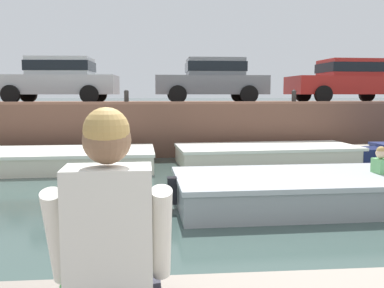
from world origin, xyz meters
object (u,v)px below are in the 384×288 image
car_right_inner_red (349,79)px  car_centre_grey (212,79)px  mooring_bollard_east (294,96)px  person_seated_left (110,245)px  motorboat_passing (350,189)px  boat_moored_west_cream (31,160)px  car_left_inner_silver (58,78)px  mooring_bollard_mid (126,96)px  boat_moored_central_cream (275,155)px

car_right_inner_red → car_centre_grey: bearing=-180.0°
mooring_bollard_east → person_seated_left: size_ratio=0.46×
motorboat_passing → car_centre_grey: bearing=100.3°
boat_moored_west_cream → car_centre_grey: (5.23, 3.77, 2.24)m
boat_moored_west_cream → car_right_inner_red: car_right_inner_red is taller
car_left_inner_silver → person_seated_left: car_left_inner_silver is taller
car_left_inner_silver → motorboat_passing: bearing=-49.5°
car_left_inner_silver → car_centre_grey: same height
car_left_inner_silver → mooring_bollard_mid: 2.99m
boat_moored_west_cream → mooring_bollard_east: size_ratio=15.61×
person_seated_left → mooring_bollard_east: bearing=68.2°
car_centre_grey → car_left_inner_silver: bearing=-180.0°
boat_moored_west_cream → car_centre_grey: bearing=35.7°
car_centre_grey → boat_moored_west_cream: bearing=-144.3°
motorboat_passing → person_seated_left: 6.59m
car_left_inner_silver → person_seated_left: size_ratio=4.27×
mooring_bollard_mid → person_seated_left: 11.58m
car_right_inner_red → mooring_bollard_mid: car_right_inner_red is taller
boat_moored_west_cream → mooring_bollard_east: 8.08m
boat_moored_west_cream → motorboat_passing: (6.66, -4.08, 0.02)m
boat_moored_central_cream → mooring_bollard_mid: mooring_bollard_mid is taller
motorboat_passing → mooring_bollard_east: bearing=81.0°
boat_moored_west_cream → car_centre_grey: car_centre_grey is taller
car_centre_grey → person_seated_left: (-2.22, -13.24, -1.18)m
car_centre_grey → car_right_inner_red: size_ratio=0.92×
motorboat_passing → car_centre_grey: (-1.43, 7.85, 2.22)m
car_left_inner_silver → mooring_bollard_mid: car_left_inner_silver is taller
motorboat_passing → mooring_bollard_mid: size_ratio=15.50×
mooring_bollard_east → mooring_bollard_mid: bearing=180.0°
car_centre_grey → boat_moored_central_cream: bearing=-67.7°
car_right_inner_red → mooring_bollard_east: car_right_inner_red is taller
boat_moored_west_cream → car_centre_grey: 6.83m
car_left_inner_silver → boat_moored_central_cream: bearing=-26.6°
car_centre_grey → mooring_bollard_mid: 3.40m
boat_moored_central_cream → car_centre_grey: (-1.36, 3.32, 2.24)m
car_centre_grey → mooring_bollard_mid: car_centre_grey is taller
boat_moored_west_cream → car_right_inner_red: 11.12m
boat_moored_west_cream → motorboat_passing: 7.81m
car_right_inner_red → person_seated_left: car_right_inner_red is taller
car_left_inner_silver → car_right_inner_red: (10.26, 0.01, 0.00)m
motorboat_passing → car_left_inner_silver: 10.56m
boat_moored_central_cream → person_seated_left: (-3.58, -9.91, 1.06)m
person_seated_left → motorboat_passing: bearing=55.9°
motorboat_passing → mooring_bollard_mid: mooring_bollard_mid is taller
car_left_inner_silver → car_right_inner_red: size_ratio=0.98×
car_left_inner_silver → mooring_bollard_east: size_ratio=9.25×
mooring_bollard_mid → person_seated_left: mooring_bollard_mid is taller
motorboat_passing → person_seated_left: size_ratio=7.15×
boat_moored_central_cream → car_left_inner_silver: car_left_inner_silver is taller
motorboat_passing → car_centre_grey: 8.28m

